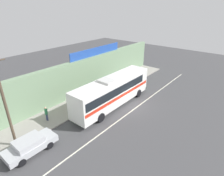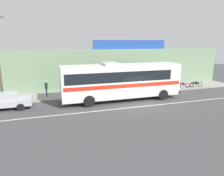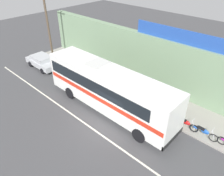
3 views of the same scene
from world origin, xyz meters
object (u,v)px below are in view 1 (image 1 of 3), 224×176
intercity_bus (113,91)px  motorcycle_purple (137,77)px  utility_pole (5,103)px  parked_car (30,145)px  motorcycle_green (143,74)px  motorcycle_blue (131,80)px  motorcycle_orange (126,83)px  pedestrian_far_right (46,113)px

intercity_bus → motorcycle_purple: size_ratio=6.11×
utility_pole → parked_car: bearing=-73.8°
utility_pole → motorcycle_green: (21.76, 0.12, -3.83)m
intercity_bus → parked_car: 10.53m
intercity_bus → motorcycle_blue: (7.09, 2.06, -1.50)m
motorcycle_orange → motorcycle_purple: same height
intercity_bus → utility_pole: 11.36m
parked_car → motorcycle_orange: bearing=5.8°
parked_car → motorcycle_purple: bearing=5.3°
motorcycle_orange → motorcycle_green: size_ratio=0.99×
motorcycle_green → motorcycle_purple: 1.91m
parked_car → pedestrian_far_right: (3.40, 2.84, 0.36)m
intercity_bus → motorcycle_purple: intercity_bus is taller
utility_pole → pedestrian_far_right: 5.23m
parked_car → motorcycle_purple: size_ratio=2.23×
intercity_bus → motorcycle_green: 11.16m
motorcycle_green → intercity_bus: bearing=-168.5°
motorcycle_blue → motorcycle_purple: same height
intercity_bus → motorcycle_orange: bearing=19.6°
parked_car → motorcycle_blue: bearing=5.4°
motorcycle_orange → motorcycle_purple: 3.17m
utility_pole → motorcycle_blue: utility_pole is taller
parked_car → motorcycle_blue: (17.53, 1.65, -0.17)m
intercity_bus → parked_car: size_ratio=2.74×
parked_car → motorcycle_orange: size_ratio=2.28×
parked_car → motorcycle_blue: parked_car is taller
motorcycle_blue → pedestrian_far_right: size_ratio=1.19×
parked_car → pedestrian_far_right: bearing=39.9°
intercity_bus → motorcycle_purple: 9.31m
motorcycle_green → pedestrian_far_right: size_ratio=1.14×
utility_pole → motorcycle_green: 22.09m
motorcycle_purple → motorcycle_orange: bearing=-177.4°
utility_pole → motorcycle_green: size_ratio=4.36×
motorcycle_purple → pedestrian_far_right: 16.00m
utility_pole → motorcycle_orange: size_ratio=4.39×
utility_pole → motorcycle_purple: utility_pole is taller
motorcycle_orange → motorcycle_purple: size_ratio=0.98×
utility_pole → motorcycle_green: bearing=0.3°
motorcycle_orange → pedestrian_far_right: 12.86m
utility_pole → pedestrian_far_right: (3.89, 1.17, -3.30)m
motorcycle_orange → motorcycle_green: 5.08m
intercity_bus → motorcycle_orange: intercity_bus is taller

